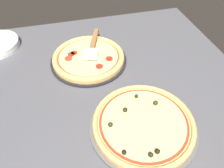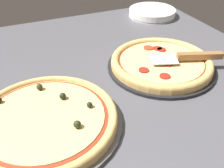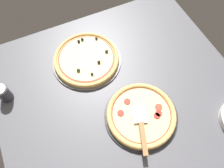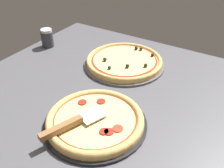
% 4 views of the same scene
% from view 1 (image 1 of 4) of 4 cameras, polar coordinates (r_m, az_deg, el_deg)
% --- Properties ---
extents(ground_plane, '(1.23, 1.11, 0.04)m').
position_cam_1_polar(ground_plane, '(0.93, -2.22, -0.67)').
color(ground_plane, '#4C4C51').
extents(pizza_pan_front, '(0.35, 0.35, 0.01)m').
position_cam_1_polar(pizza_pan_front, '(1.03, -6.08, 6.19)').
color(pizza_pan_front, black).
rests_on(pizza_pan_front, ground_plane).
extents(pizza_front, '(0.33, 0.33, 0.03)m').
position_cam_1_polar(pizza_front, '(1.02, -6.16, 6.97)').
color(pizza_front, '#DBAD60').
rests_on(pizza_front, pizza_pan_front).
extents(pizza_pan_back, '(0.38, 0.38, 0.01)m').
position_cam_1_polar(pizza_pan_back, '(0.78, 8.10, -10.77)').
color(pizza_pan_back, '#565451').
rests_on(pizza_pan_back, ground_plane).
extents(pizza_back, '(0.35, 0.35, 0.04)m').
position_cam_1_polar(pizza_back, '(0.77, 8.23, -10.01)').
color(pizza_back, '#DBAD60').
rests_on(pizza_back, pizza_pan_back).
extents(serving_spatula, '(0.12, 0.23, 0.02)m').
position_cam_1_polar(serving_spatula, '(1.08, -4.73, 11.19)').
color(serving_spatula, silver).
rests_on(serving_spatula, pizza_front).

